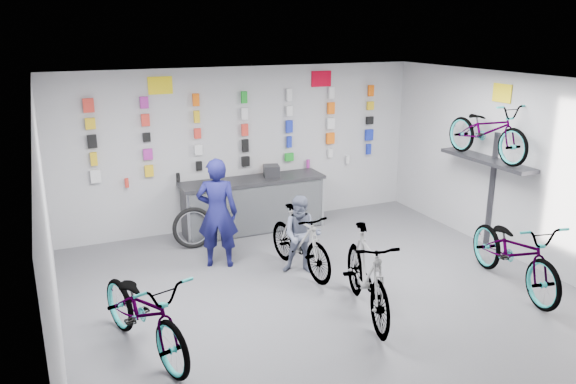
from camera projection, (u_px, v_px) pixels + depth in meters
name	position (u px, v px, depth m)	size (l,w,h in m)	color
floor	(347.00, 315.00, 7.47)	(8.00, 8.00, 0.00)	#505055
ceiling	(354.00, 88.00, 6.62)	(8.00, 8.00, 0.00)	white
wall_back	(244.00, 148.00, 10.56)	(7.00, 7.00, 0.00)	silver
wall_left	(50.00, 251.00, 5.69)	(8.00, 8.00, 0.00)	silver
wall_right	(554.00, 179.00, 8.40)	(8.00, 8.00, 0.00)	silver
counter	(253.00, 206.00, 10.44)	(2.70, 0.66, 1.00)	black
merch_wall	(242.00, 133.00, 10.38)	(5.57, 0.08, 1.56)	silver
wall_bracket	(487.00, 165.00, 9.40)	(0.39, 1.90, 2.00)	#333338
sign_left	(160.00, 85.00, 9.61)	(0.42, 0.02, 0.30)	yellow
sign_right	(321.00, 79.00, 10.81)	(0.42, 0.02, 0.30)	red
sign_side	(502.00, 93.00, 9.12)	(0.02, 0.40, 0.30)	yellow
bike_left	(144.00, 311.00, 6.49)	(0.70, 2.01, 1.06)	gray
bike_center	(367.00, 274.00, 7.34)	(0.55, 1.94, 1.17)	gray
bike_right	(515.00, 252.00, 8.14)	(0.73, 2.10, 1.11)	gray
bike_service	(300.00, 241.00, 8.66)	(0.48, 1.70, 1.02)	gray
bike_wall	(487.00, 130.00, 9.20)	(0.63, 1.80, 0.95)	gray
clerk	(217.00, 213.00, 8.79)	(0.64, 0.42, 1.77)	#111147
customer	(302.00, 235.00, 8.61)	(0.60, 0.47, 1.24)	slate
spare_wheel	(193.00, 228.00, 9.67)	(0.72, 0.20, 0.72)	black
register	(271.00, 171.00, 10.42)	(0.28, 0.30, 0.22)	black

